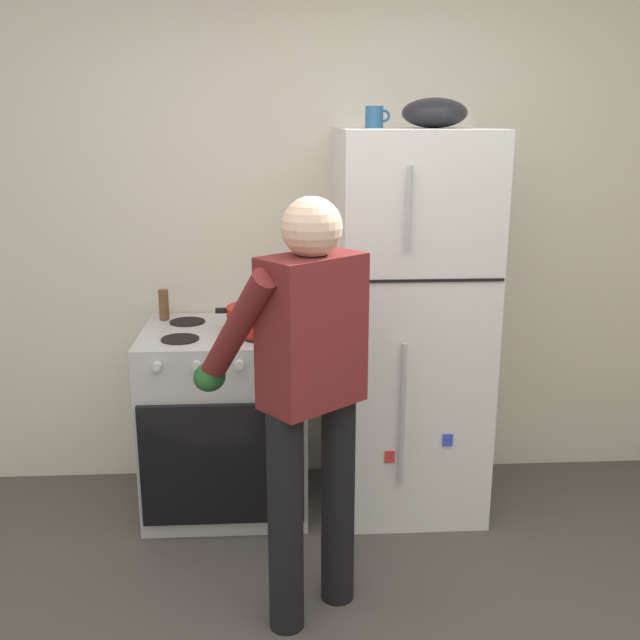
{
  "coord_description": "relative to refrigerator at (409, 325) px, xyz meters",
  "views": [
    {
      "loc": [
        -0.25,
        -1.8,
        1.86
      ],
      "look_at": [
        -0.08,
        1.32,
        1.0
      ],
      "focal_mm": 41.92,
      "sensor_mm": 36.0,
      "label": 1
    }
  ],
  "objects": [
    {
      "name": "kitchen_wall_back",
      "position": [
        -0.36,
        0.38,
        0.45
      ],
      "size": [
        6.0,
        0.1,
        2.7
      ],
      "primitive_type": "cube",
      "color": "silver",
      "rests_on": "ground"
    },
    {
      "name": "red_pot",
      "position": [
        -0.72,
        -0.05,
        0.05
      ],
      "size": [
        0.38,
        0.28,
        0.12
      ],
      "color": "red",
      "rests_on": "stove_range"
    },
    {
      "name": "coffee_mug",
      "position": [
        -0.18,
        0.05,
        0.95
      ],
      "size": [
        0.11,
        0.08,
        0.1
      ],
      "color": "#2D6093",
      "rests_on": "refrigerator"
    },
    {
      "name": "refrigerator",
      "position": [
        0.0,
        0.0,
        0.0
      ],
      "size": [
        0.68,
        0.72,
        1.8
      ],
      "color": "white",
      "rests_on": "ground"
    },
    {
      "name": "pepper_mill",
      "position": [
        -1.18,
        0.2,
        0.07
      ],
      "size": [
        0.05,
        0.05,
        0.14
      ],
      "primitive_type": "cylinder",
      "color": "brown",
      "rests_on": "stove_range"
    },
    {
      "name": "mixing_bowl",
      "position": [
        0.08,
        0.0,
        0.97
      ],
      "size": [
        0.29,
        0.29,
        0.13
      ],
      "primitive_type": "ellipsoid",
      "color": "black",
      "rests_on": "refrigerator"
    },
    {
      "name": "person_cook",
      "position": [
        -0.52,
        -0.84,
        0.05
      ],
      "size": [
        0.65,
        0.68,
        1.6
      ],
      "color": "black",
      "rests_on": "ground"
    },
    {
      "name": "stove_range",
      "position": [
        -0.88,
        -0.01,
        -0.46
      ],
      "size": [
        0.76,
        0.67,
        0.9
      ],
      "color": "silver",
      "rests_on": "ground"
    }
  ]
}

